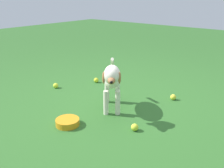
# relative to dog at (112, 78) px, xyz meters

# --- Properties ---
(ground) EXTENTS (14.00, 14.00, 0.00)m
(ground) POSITION_rel_dog_xyz_m (0.04, 0.01, -0.35)
(ground) COLOR #2D6026
(dog) EXTENTS (0.63, 0.52, 0.52)m
(dog) POSITION_rel_dog_xyz_m (0.00, 0.00, 0.00)
(dog) COLOR silver
(dog) RESTS_ON ground
(tennis_ball_0) EXTENTS (0.07, 0.07, 0.07)m
(tennis_ball_0) POSITION_rel_dog_xyz_m (-0.21, -0.43, -0.31)
(tennis_ball_0) COLOR #CAD734
(tennis_ball_0) RESTS_ON ground
(tennis_ball_1) EXTENTS (0.07, 0.07, 0.07)m
(tennis_ball_1) POSITION_rel_dog_xyz_m (0.03, 0.97, -0.31)
(tennis_ball_1) COLOR #D3E134
(tennis_ball_1) RESTS_ON ground
(tennis_ball_2) EXTENTS (0.07, 0.07, 0.07)m
(tennis_ball_2) POSITION_rel_dog_xyz_m (0.65, -0.38, -0.31)
(tennis_ball_2) COLOR yellow
(tennis_ball_2) RESTS_ON ground
(tennis_ball_3) EXTENTS (0.07, 0.07, 0.07)m
(tennis_ball_3) POSITION_rel_dog_xyz_m (0.53, 0.71, -0.31)
(tennis_ball_3) COLOR #CAD32A
(tennis_ball_3) RESTS_ON ground
(water_bowl) EXTENTS (0.22, 0.22, 0.06)m
(water_bowl) POSITION_rel_dog_xyz_m (-0.52, 0.11, -0.32)
(water_bowl) COLOR orange
(water_bowl) RESTS_ON ground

